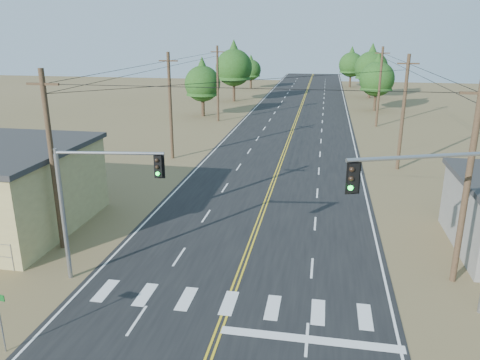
# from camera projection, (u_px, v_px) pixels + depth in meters

# --- Properties ---
(road) EXTENTS (15.00, 200.00, 0.02)m
(road) POSITION_uv_depth(u_px,v_px,m) (278.00, 169.00, 41.82)
(road) COLOR black
(road) RESTS_ON ground
(utility_pole_left_near) EXTENTS (1.80, 0.30, 10.00)m
(utility_pole_left_near) POSITION_uv_depth(u_px,v_px,m) (52.00, 161.00, 25.18)
(utility_pole_left_near) COLOR #4C3826
(utility_pole_left_near) RESTS_ON ground
(utility_pole_left_mid) EXTENTS (1.80, 0.30, 10.00)m
(utility_pole_left_mid) POSITION_uv_depth(u_px,v_px,m) (170.00, 106.00, 43.93)
(utility_pole_left_mid) COLOR #4C3826
(utility_pole_left_mid) RESTS_ON ground
(utility_pole_left_far) EXTENTS (1.80, 0.30, 10.00)m
(utility_pole_left_far) POSITION_uv_depth(u_px,v_px,m) (218.00, 83.00, 62.68)
(utility_pole_left_far) COLOR #4C3826
(utility_pole_left_far) RESTS_ON ground
(utility_pole_right_near) EXTENTS (1.80, 0.30, 10.00)m
(utility_pole_right_near) POSITION_uv_depth(u_px,v_px,m) (468.00, 182.00, 21.61)
(utility_pole_right_near) COLOR #4C3826
(utility_pole_right_near) RESTS_ON ground
(utility_pole_right_mid) EXTENTS (1.80, 0.30, 10.00)m
(utility_pole_right_mid) POSITION_uv_depth(u_px,v_px,m) (403.00, 112.00, 40.36)
(utility_pole_right_mid) COLOR #4C3826
(utility_pole_right_mid) RESTS_ON ground
(utility_pole_right_far) EXTENTS (1.80, 0.30, 10.00)m
(utility_pole_right_far) POSITION_uv_depth(u_px,v_px,m) (380.00, 86.00, 59.11)
(utility_pole_right_far) COLOR #4C3826
(utility_pole_right_far) RESTS_ON ground
(signal_mast_left) EXTENTS (5.12, 0.89, 6.65)m
(signal_mast_left) POSITION_uv_depth(u_px,v_px,m) (91.00, 194.00, 22.01)
(signal_mast_left) COLOR gray
(signal_mast_left) RESTS_ON ground
(signal_mast_right) EXTENTS (6.47, 2.70, 7.46)m
(signal_mast_right) POSITION_uv_depth(u_px,v_px,m) (455.00, 207.00, 18.62)
(signal_mast_right) COLOR gray
(signal_mast_right) RESTS_ON ground
(tree_left_near) EXTENTS (5.07, 5.07, 8.44)m
(tree_left_near) POSITION_uv_depth(u_px,v_px,m) (202.00, 80.00, 66.48)
(tree_left_near) COLOR #3F2D1E
(tree_left_near) RESTS_ON ground
(tree_left_mid) EXTENTS (6.31, 6.31, 10.52)m
(tree_left_mid) POSITION_uv_depth(u_px,v_px,m) (234.00, 64.00, 80.57)
(tree_left_mid) COLOR #3F2D1E
(tree_left_mid) RESTS_ON ground
(tree_left_far) EXTENTS (4.29, 4.29, 7.16)m
(tree_left_far) POSITION_uv_depth(u_px,v_px,m) (251.00, 68.00, 99.38)
(tree_left_far) COLOR #3F2D1E
(tree_left_far) RESTS_ON ground
(tree_right_near) EXTENTS (5.27, 5.27, 8.78)m
(tree_right_near) POSITION_uv_depth(u_px,v_px,m) (377.00, 75.00, 71.13)
(tree_right_near) COLOR #3F2D1E
(tree_right_near) RESTS_ON ground
(tree_right_mid) EXTENTS (5.92, 5.92, 9.87)m
(tree_right_mid) POSITION_uv_depth(u_px,v_px,m) (371.00, 64.00, 84.74)
(tree_right_mid) COLOR #3F2D1E
(tree_right_mid) RESTS_ON ground
(tree_right_far) EXTENTS (5.27, 5.27, 8.78)m
(tree_right_far) POSITION_uv_depth(u_px,v_px,m) (351.00, 62.00, 101.53)
(tree_right_far) COLOR #3F2D1E
(tree_right_far) RESTS_ON ground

